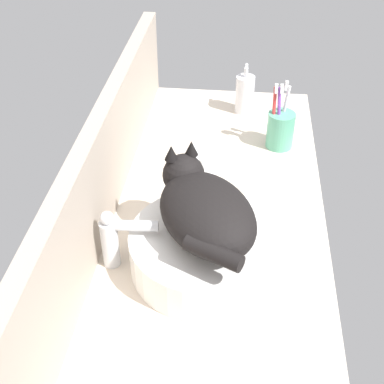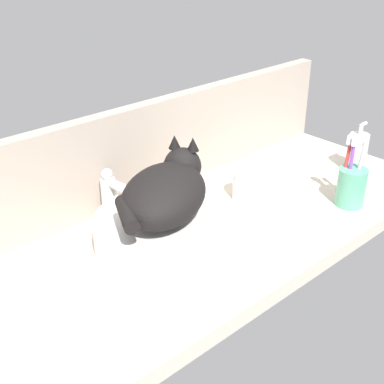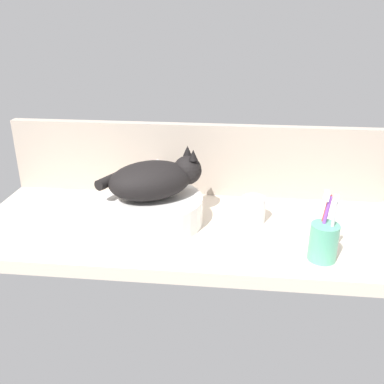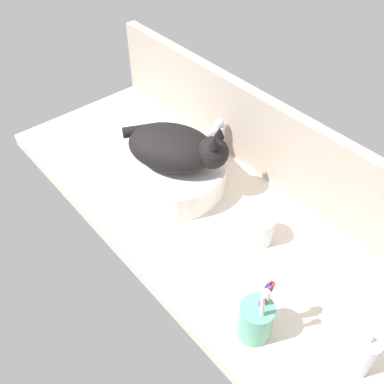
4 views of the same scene
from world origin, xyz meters
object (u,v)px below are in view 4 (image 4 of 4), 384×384
faucet (216,137)px  water_glass (259,230)px  sink_basin (172,173)px  toothbrush_cup (256,319)px  cat (176,148)px  soap_dispenser (361,354)px

faucet → water_glass: size_ratio=1.72×
sink_basin → water_glass: bearing=7.3°
toothbrush_cup → water_glass: (-17.45, 19.92, -1.98)cm
faucet → toothbrush_cup: size_ratio=0.73×
sink_basin → cat: size_ratio=1.03×
faucet → water_glass: (32.18, -14.41, -3.85)cm
water_glass → sink_basin: bearing=-172.7°
faucet → sink_basin: bearing=-85.8°
sink_basin → soap_dispenser: bearing=-5.0°
sink_basin → water_glass: size_ratio=3.93×
sink_basin → faucet: bearing=94.2°
sink_basin → water_glass: (30.83, 3.97, -0.68)cm
cat → toothbrush_cup: cat is taller
faucet → toothbrush_cup: toothbrush_cup is taller
soap_dispenser → cat: bearing=174.3°
sink_basin → cat: cat is taller
cat → faucet: 19.04cm
faucet → soap_dispenser: soap_dispenser is taller
faucet → soap_dispenser: bearing=-19.5°
cat → sink_basin: bearing=-147.2°
faucet → toothbrush_cup: (49.63, -34.33, -1.87)cm
faucet → water_glass: 35.47cm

